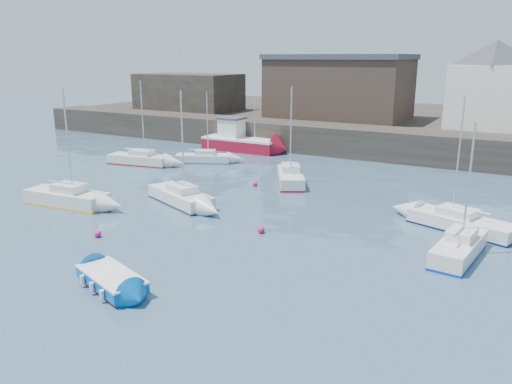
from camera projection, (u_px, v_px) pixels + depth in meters
The scene contains 18 objects.
water at pixel (128, 282), 23.14m from camera, with size 220.00×220.00×0.00m, color #2D4760.
quay_wall at pixel (365, 142), 52.11m from camera, with size 90.00×5.00×3.00m, color #28231E.
land_strip at pixel (406, 124), 67.24m from camera, with size 90.00×32.00×2.80m, color #28231E.
bldg_east_d at pixel (493, 85), 50.78m from camera, with size 11.14×11.14×8.95m.
warehouse at pixel (339, 87), 60.34m from camera, with size 16.40×10.40×7.60m.
bldg_west at pixel (189, 92), 70.34m from camera, with size 14.00×8.00×5.00m.
blue_dinghy at pixel (112, 280), 22.38m from camera, with size 4.28×2.86×0.75m.
fishing_boat at pixel (240, 140), 55.56m from camera, with size 8.77×3.32×5.80m.
sailboat_a at pixel (67, 197), 34.95m from camera, with size 6.43×2.57×8.16m.
sailboat_b at pixel (181, 197), 35.38m from camera, with size 6.47×4.17×7.95m.
sailboat_c at pixel (459, 248), 25.87m from camera, with size 2.29×5.45×6.96m.
sailboat_d at pixel (461, 222), 29.95m from camera, with size 6.55×3.85×7.95m.
sailboat_e at pixel (140, 159), 48.30m from camera, with size 6.44×2.97×7.98m.
sailboat_f at pixel (290, 177), 41.10m from camera, with size 4.64×6.18×7.82m.
sailboat_h at pixel (203, 158), 49.23m from camera, with size 5.57×3.82×6.89m.
buoy_near at pixel (98, 237), 28.89m from camera, with size 0.41×0.41×0.41m, color #D80E6D.
buoy_mid at pixel (261, 233), 29.57m from camera, with size 0.42×0.42×0.42m, color #D80E6D.
buoy_far at pixel (255, 186), 40.31m from camera, with size 0.41×0.41×0.41m, color #D80E6D.
Camera 1 is at (15.65, -15.53, 10.10)m, focal length 35.00 mm.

